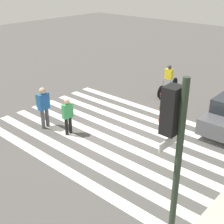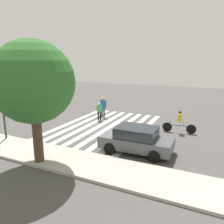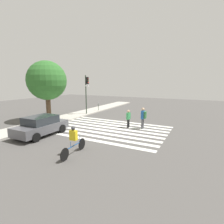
{
  "view_description": "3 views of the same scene",
  "coord_description": "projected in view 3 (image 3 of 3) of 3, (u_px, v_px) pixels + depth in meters",
  "views": [
    {
      "loc": [
        8.63,
        7.59,
        6.23
      ],
      "look_at": [
        0.4,
        0.22,
        1.23
      ],
      "focal_mm": 50.0,
      "sensor_mm": 36.0,
      "label": 1
    },
    {
      "loc": [
        -7.61,
        14.74,
        5.15
      ],
      "look_at": [
        -0.81,
        0.3,
        1.33
      ],
      "focal_mm": 35.0,
      "sensor_mm": 36.0,
      "label": 2
    },
    {
      "loc": [
        -12.79,
        -7.12,
        4.06
      ],
      "look_at": [
        1.14,
        0.12,
        1.29
      ],
      "focal_mm": 28.0,
      "sensor_mm": 36.0,
      "label": 3
    }
  ],
  "objects": [
    {
      "name": "street_tree",
      "position": [
        47.0,
        81.0,
        17.69
      ],
      "size": [
        3.95,
        3.95,
        6.12
      ],
      "color": "#4C3826",
      "rests_on": "ground_plane"
    },
    {
      "name": "parking_meter",
      "position": [
        98.0,
        104.0,
        23.7
      ],
      "size": [
        0.15,
        0.15,
        1.28
      ],
      "color": "#283828",
      "rests_on": "ground_plane"
    },
    {
      "name": "traffic_light",
      "position": [
        87.0,
        87.0,
        20.87
      ],
      "size": [
        0.6,
        0.5,
        4.77
      ],
      "color": "#283828",
      "rests_on": "ground_plane"
    },
    {
      "name": "crosswalk_stripes",
      "position": [
        107.0,
        129.0,
        15.11
      ],
      "size": [
        6.52,
        10.0,
        0.01
      ],
      "color": "silver",
      "rests_on": "ground_plane"
    },
    {
      "name": "sidewalk_curb",
      "position": [
        54.0,
        121.0,
        17.94
      ],
      "size": [
        36.0,
        2.5,
        0.14
      ],
      "color": "#ADA89E",
      "rests_on": "ground_plane"
    },
    {
      "name": "pedestrian_child_with_backpack",
      "position": [
        143.0,
        116.0,
        15.01
      ],
      "size": [
        0.52,
        0.44,
        1.84
      ],
      "rotation": [
        0.0,
        0.0,
        0.06
      ],
      "color": "#4C4C51",
      "rests_on": "ground_plane"
    },
    {
      "name": "car_parked_silver_sedan",
      "position": [
        41.0,
        126.0,
        13.22
      ],
      "size": [
        4.09,
        2.05,
        1.49
      ],
      "rotation": [
        0.0,
        0.0,
        0.02
      ],
      "color": "#4C4C51",
      "rests_on": "ground_plane"
    },
    {
      "name": "cyclist_mid_street",
      "position": [
        74.0,
        140.0,
        9.65
      ],
      "size": [
        2.35,
        0.42,
        1.63
      ],
      "rotation": [
        0.0,
        0.0,
        0.1
      ],
      "color": "black",
      "rests_on": "ground_plane"
    },
    {
      "name": "pedestrian_adult_blue_shirt",
      "position": [
        128.0,
        118.0,
        15.38
      ],
      "size": [
        0.46,
        0.25,
        1.59
      ],
      "rotation": [
        0.0,
        0.0,
        3.03
      ],
      "color": "black",
      "rests_on": "ground_plane"
    },
    {
      "name": "ground_plane",
      "position": [
        107.0,
        129.0,
        15.12
      ],
      "size": [
        60.0,
        60.0,
        0.0
      ],
      "primitive_type": "plane",
      "color": "#4C4947"
    }
  ]
}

